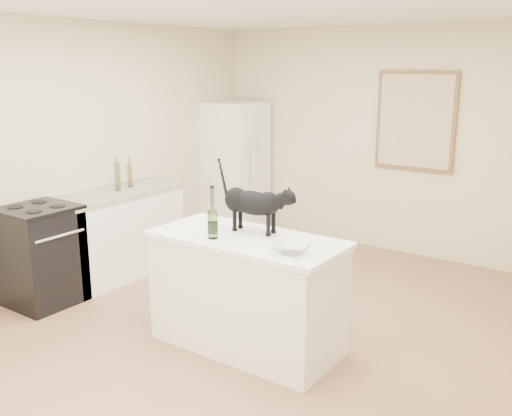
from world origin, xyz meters
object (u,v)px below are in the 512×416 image
object	(u,v)px
stove	(41,256)
black_cat	(253,206)
glass_bowl	(292,249)
fridge	(235,168)
wine_bottle	(213,215)

from	to	relation	value
stove	black_cat	xyz separation A→B (m)	(2.01, 0.53, 0.66)
black_cat	glass_bowl	bearing A→B (deg)	-34.41
fridge	glass_bowl	distance (m)	3.70
stove	glass_bowl	distance (m)	2.60
fridge	glass_bowl	bearing A→B (deg)	-46.73
fridge	wine_bottle	bearing A→B (deg)	-55.62
fridge	wine_bottle	xyz separation A→B (m)	(1.87, -2.73, 0.23)
wine_bottle	glass_bowl	bearing A→B (deg)	2.67
black_cat	glass_bowl	world-z (taller)	black_cat
stove	fridge	size ratio (longest dim) A/B	0.53
wine_bottle	fridge	bearing A→B (deg)	124.38
stove	glass_bowl	size ratio (longest dim) A/B	3.47
stove	fridge	distance (m)	2.98
wine_bottle	stove	bearing A→B (deg)	-173.22
wine_bottle	glass_bowl	distance (m)	0.69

